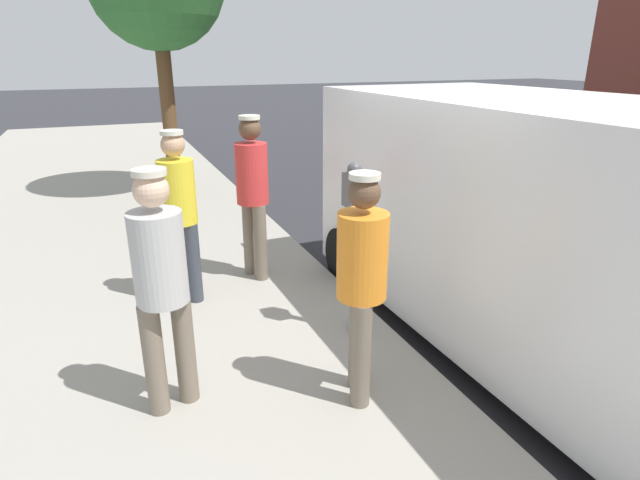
# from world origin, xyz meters

# --- Properties ---
(ground_plane) EXTENTS (80.00, 80.00, 0.00)m
(ground_plane) POSITION_xyz_m (0.00, 0.00, 0.00)
(ground_plane) COLOR #2D2D33
(sidewalk_slab) EXTENTS (5.00, 32.00, 0.15)m
(sidewalk_slab) POSITION_xyz_m (3.50, 0.00, 0.07)
(sidewalk_slab) COLOR #9E998E
(sidewalk_slab) RESTS_ON ground
(parking_meter_near) EXTENTS (0.14, 0.18, 1.52)m
(parking_meter_near) POSITION_xyz_m (1.35, -0.08, 1.18)
(parking_meter_near) COLOR gray
(parking_meter_near) RESTS_ON sidewalk_slab
(pedestrian_in_orange) EXTENTS (0.34, 0.34, 1.64)m
(pedestrian_in_orange) POSITION_xyz_m (1.70, 0.77, 1.08)
(pedestrian_in_orange) COLOR #726656
(pedestrian_in_orange) RESTS_ON sidewalk_slab
(pedestrian_in_yellow) EXTENTS (0.34, 0.34, 1.68)m
(pedestrian_in_yellow) POSITION_xyz_m (2.60, -1.29, 1.11)
(pedestrian_in_yellow) COLOR #383D47
(pedestrian_in_yellow) RESTS_ON sidewalk_slab
(pedestrian_in_gray) EXTENTS (0.35, 0.34, 1.69)m
(pedestrian_in_gray) POSITION_xyz_m (2.95, 0.37, 1.12)
(pedestrian_in_gray) COLOR #726656
(pedestrian_in_gray) RESTS_ON sidewalk_slab
(pedestrian_in_red) EXTENTS (0.34, 0.35, 1.75)m
(pedestrian_in_red) POSITION_xyz_m (1.79, -1.57, 1.16)
(pedestrian_in_red) COLOR #726656
(pedestrian_in_red) RESTS_ON sidewalk_slab
(parked_van) EXTENTS (2.20, 5.23, 2.15)m
(parked_van) POSITION_xyz_m (-0.15, 0.80, 1.15)
(parked_van) COLOR white
(parked_van) RESTS_ON ground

